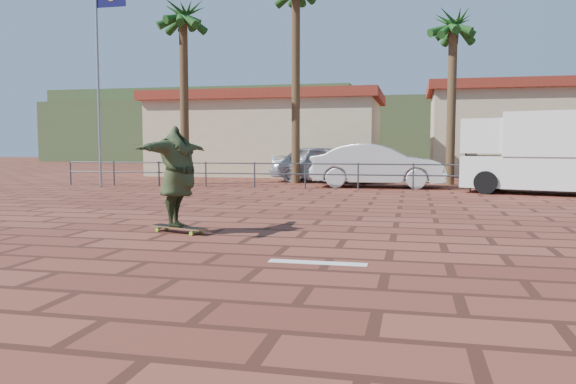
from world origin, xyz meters
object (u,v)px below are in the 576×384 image
(skateboarder, at_px, (178,176))
(car_silver, at_px, (325,164))
(campervan, at_px, (549,151))
(longboard, at_px, (178,228))
(car_white, at_px, (378,166))

(skateboarder, distance_m, car_silver, 15.10)
(skateboarder, relative_size, car_silver, 0.48)
(skateboarder, relative_size, campervan, 0.41)
(skateboarder, distance_m, campervan, 13.75)
(car_silver, bearing_deg, skateboarder, -171.16)
(longboard, xyz_separation_m, car_white, (2.96, 12.46, 0.75))
(skateboarder, height_order, campervan, campervan)
(car_silver, distance_m, car_white, 3.65)
(longboard, bearing_deg, campervan, 69.59)
(skateboarder, bearing_deg, longboard, 5.32)
(longboard, bearing_deg, car_white, 95.90)
(skateboarder, distance_m, car_white, 12.81)
(campervan, xyz_separation_m, car_silver, (-8.34, 4.51, -0.62))
(longboard, height_order, car_silver, car_silver)
(longboard, distance_m, campervan, 13.81)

